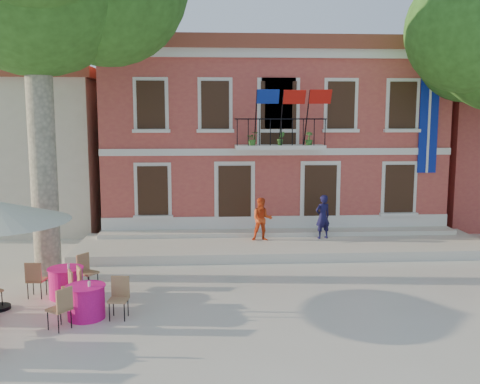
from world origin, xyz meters
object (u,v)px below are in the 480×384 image
(pedestrian_navy, at_px, (323,217))
(pedestrian_orange, at_px, (262,219))
(cafe_table_0, at_px, (66,281))
(cafe_table_4, at_px, (86,300))

(pedestrian_navy, bearing_deg, pedestrian_orange, -15.12)
(pedestrian_navy, relative_size, pedestrian_orange, 1.04)
(cafe_table_0, height_order, cafe_table_4, same)
(pedestrian_orange, height_order, cafe_table_0, pedestrian_orange)
(pedestrian_orange, bearing_deg, cafe_table_4, -125.41)
(pedestrian_navy, bearing_deg, cafe_table_0, 12.42)
(pedestrian_navy, distance_m, pedestrian_orange, 2.19)
(pedestrian_navy, height_order, pedestrian_orange, pedestrian_navy)
(pedestrian_orange, distance_m, cafe_table_4, 7.82)
(cafe_table_4, bearing_deg, pedestrian_orange, 53.21)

